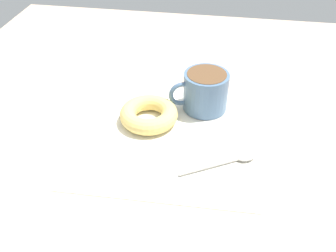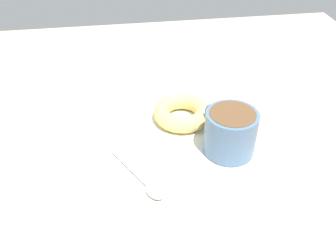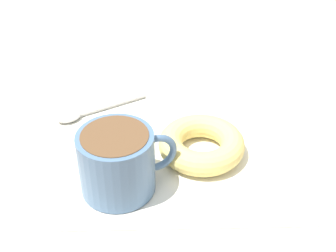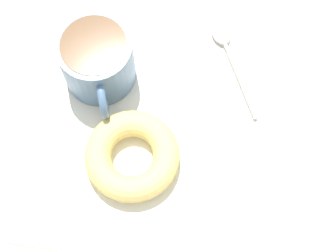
% 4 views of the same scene
% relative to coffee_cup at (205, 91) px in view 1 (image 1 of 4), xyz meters
% --- Properties ---
extents(ground_plane, '(1.20, 1.20, 0.02)m').
position_rel_coffee_cup_xyz_m(ground_plane, '(-0.09, 0.03, -0.05)').
color(ground_plane, tan).
extents(napkin, '(0.34, 0.34, 0.00)m').
position_rel_coffee_cup_xyz_m(napkin, '(-0.10, 0.06, -0.04)').
color(napkin, white).
rests_on(napkin, ground_plane).
extents(coffee_cup, '(0.09, 0.12, 0.08)m').
position_rel_coffee_cup_xyz_m(coffee_cup, '(0.00, 0.00, 0.00)').
color(coffee_cup, slate).
rests_on(coffee_cup, napkin).
extents(donut, '(0.12, 0.12, 0.03)m').
position_rel_coffee_cup_xyz_m(donut, '(-0.06, 0.10, -0.03)').
color(donut, '#E5C66B').
rests_on(donut, napkin).
extents(spoon, '(0.08, 0.13, 0.01)m').
position_rel_coffee_cup_xyz_m(spoon, '(-0.15, -0.07, -0.04)').
color(spoon, '#B7B2A8').
rests_on(spoon, napkin).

